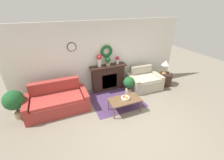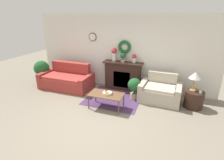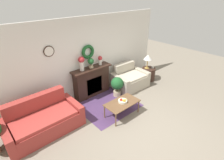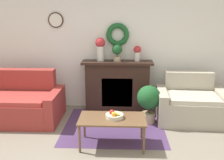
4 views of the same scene
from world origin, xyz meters
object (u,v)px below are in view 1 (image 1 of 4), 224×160
at_px(fireplace, 108,77).
at_px(vase_on_mantel_right, 117,59).
at_px(couch_left, 58,101).
at_px(coffee_table, 125,100).
at_px(loveseat_right, 144,81).
at_px(table_lamp, 166,63).
at_px(vase_on_mantel_left, 99,60).
at_px(side_table_by_loveseat, 165,79).
at_px(mug, 170,73).
at_px(potted_plant_on_mantel, 108,60).
at_px(potted_plant_floor_by_couch, 14,101).
at_px(potted_plant_floor_by_loveseat, 129,84).
at_px(fruit_bowl, 125,98).

relative_size(fireplace, vase_on_mantel_right, 4.59).
distance_m(couch_left, coffee_table, 2.22).
relative_size(loveseat_right, vase_on_mantel_right, 4.20).
bearing_deg(table_lamp, vase_on_mantel_left, 168.26).
relative_size(side_table_by_loveseat, vase_on_mantel_left, 1.16).
distance_m(loveseat_right, coffee_table, 1.82).
xyz_separation_m(couch_left, coffee_table, (2.01, -0.94, 0.09)).
distance_m(couch_left, mug, 4.62).
xyz_separation_m(fireplace, loveseat_right, (1.43, -0.49, -0.22)).
bearing_deg(loveseat_right, potted_plant_on_mantel, 164.43).
xyz_separation_m(side_table_by_loveseat, potted_plant_floor_by_couch, (-5.69, 0.04, 0.34)).
relative_size(couch_left, loveseat_right, 1.48).
distance_m(table_lamp, potted_plant_floor_by_loveseat, 1.85).
bearing_deg(couch_left, potted_plant_floor_by_loveseat, -1.17).
bearing_deg(fireplace, coffee_table, -91.40).
height_order(couch_left, potted_plant_on_mantel, potted_plant_on_mantel).
xyz_separation_m(vase_on_mantel_left, potted_plant_on_mantel, (0.34, -0.02, -0.07)).
distance_m(mug, potted_plant_on_mantel, 2.75).
xyz_separation_m(couch_left, vase_on_mantel_right, (2.45, 0.63, 0.92)).
distance_m(couch_left, potted_plant_on_mantel, 2.33).
bearing_deg(side_table_by_loveseat, loveseat_right, 172.92).
bearing_deg(vase_on_mantel_right, table_lamp, -16.03).
bearing_deg(couch_left, loveseat_right, 1.95).
relative_size(loveseat_right, potted_plant_floor_by_loveseat, 1.85).
height_order(side_table_by_loveseat, potted_plant_on_mantel, potted_plant_on_mantel).
bearing_deg(table_lamp, fruit_bowl, -157.22).
height_order(vase_on_mantel_left, vase_on_mantel_right, vase_on_mantel_left).
xyz_separation_m(mug, potted_plant_floor_by_couch, (-5.81, 0.14, 0.04)).
relative_size(fireplace, potted_plant_floor_by_loveseat, 2.02).
bearing_deg(potted_plant_floor_by_loveseat, mug, -1.33).
bearing_deg(coffee_table, fruit_bowl, 13.57).
bearing_deg(coffee_table, loveseat_right, 36.30).
relative_size(fruit_bowl, mug, 3.34).
relative_size(table_lamp, potted_plant_floor_by_loveseat, 0.81).
xyz_separation_m(table_lamp, potted_plant_floor_by_couch, (-5.62, -0.01, -0.38)).
bearing_deg(potted_plant_floor_by_couch, table_lamp, 0.15).
bearing_deg(couch_left, potted_plant_floor_by_couch, 177.27).
bearing_deg(table_lamp, potted_plant_floor_by_couch, -179.85).
distance_m(couch_left, potted_plant_floor_by_couch, 1.23).
bearing_deg(fruit_bowl, mug, 18.22).
relative_size(loveseat_right, potted_plant_floor_by_couch, 1.41).
relative_size(coffee_table, mug, 12.45).
bearing_deg(potted_plant_floor_by_loveseat, couch_left, 179.12).
relative_size(fireplace, mug, 17.60).
bearing_deg(potted_plant_floor_by_couch, fruit_bowl, -16.91).
bearing_deg(side_table_by_loveseat, fireplace, 165.85).
bearing_deg(potted_plant_on_mantel, side_table_by_loveseat, -13.80).
xyz_separation_m(loveseat_right, coffee_table, (-1.47, -1.08, 0.10)).
distance_m(loveseat_right, potted_plant_floor_by_couch, 4.69).
bearing_deg(coffee_table, vase_on_mantel_left, 101.21).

